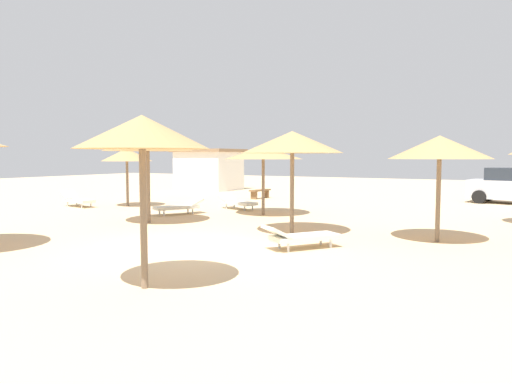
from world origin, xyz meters
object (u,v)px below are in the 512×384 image
(parasol_8, at_px, (142,133))
(lounger_0, at_px, (300,236))
(parasol_0, at_px, (292,142))
(lounger_3, at_px, (77,200))
(parasol_3, at_px, (127,155))
(lounger_2, at_px, (237,202))
(bench_0, at_px, (260,192))
(parasol_5, at_px, (440,148))
(parasol_2, at_px, (263,153))
(beach_cabana, at_px, (209,169))
(parasol_1, at_px, (148,144))
(lounger_1, at_px, (179,206))

(parasol_8, distance_m, lounger_0, 5.13)
(parasol_0, height_order, parasol_8, parasol_0)
(lounger_3, bearing_deg, parasol_3, 32.72)
(parasol_0, xyz_separation_m, lounger_2, (-4.79, 4.82, -2.34))
(lounger_0, height_order, bench_0, lounger_0)
(parasol_3, height_order, lounger_0, parasol_3)
(lounger_3, bearing_deg, parasol_5, -5.57)
(parasol_2, relative_size, lounger_3, 1.53)
(lounger_0, relative_size, beach_cabana, 0.48)
(parasol_1, xyz_separation_m, lounger_3, (-6.37, 2.42, -2.35))
(lounger_1, xyz_separation_m, lounger_3, (-5.80, 0.03, 0.01))
(parasol_8, bearing_deg, parasol_1, 131.25)
(parasol_3, xyz_separation_m, parasol_5, (13.63, -2.72, 0.16))
(parasol_8, xyz_separation_m, bench_0, (-6.59, 16.25, -2.29))
(parasol_3, height_order, beach_cabana, beach_cabana)
(parasol_8, xyz_separation_m, lounger_3, (-11.80, 8.61, -2.32))
(bench_0, relative_size, beach_cabana, 0.38)
(parasol_5, height_order, bench_0, parasol_5)
(parasol_0, bearing_deg, beach_cabana, 131.89)
(parasol_2, distance_m, parasol_8, 10.48)
(lounger_2, bearing_deg, parasol_5, -25.36)
(parasol_5, height_order, parasol_8, parasol_8)
(parasol_0, xyz_separation_m, beach_cabana, (-12.70, 14.16, -1.25))
(parasol_8, distance_m, lounger_3, 14.79)
(parasol_5, xyz_separation_m, lounger_2, (-8.68, 4.11, -2.17))
(lounger_1, bearing_deg, parasol_2, 26.22)
(lounger_0, height_order, lounger_3, lounger_3)
(parasol_1, bearing_deg, bench_0, 96.61)
(parasol_1, height_order, lounger_3, parasol_1)
(parasol_1, xyz_separation_m, parasol_3, (-4.49, 3.63, -0.35))
(bench_0, bearing_deg, parasol_5, -41.61)
(parasol_2, xyz_separation_m, parasol_5, (6.77, -2.92, 0.11))
(parasol_2, distance_m, parasol_5, 7.37)
(parasol_1, relative_size, lounger_0, 1.56)
(parasol_1, xyz_separation_m, parasol_2, (2.36, 3.83, -0.29))
(parasol_8, bearing_deg, lounger_2, 113.91)
(parasol_1, relative_size, parasol_2, 0.99)
(lounger_0, bearing_deg, lounger_1, 149.35)
(lounger_1, xyz_separation_m, lounger_2, (1.03, 2.64, 0.00))
(lounger_1, bearing_deg, parasol_0, -20.60)
(parasol_0, xyz_separation_m, parasol_3, (-9.74, 3.43, -0.33))
(parasol_5, relative_size, lounger_1, 1.40)
(parasol_0, bearing_deg, bench_0, 123.05)
(parasol_0, height_order, lounger_1, parasol_0)
(parasol_0, height_order, lounger_3, parasol_0)
(lounger_0, distance_m, lounger_2, 8.96)
(lounger_3, bearing_deg, bench_0, 55.72)
(beach_cabana, bearing_deg, bench_0, -34.38)
(parasol_1, height_order, bench_0, parasol_1)
(parasol_5, xyz_separation_m, parasol_8, (-3.71, -7.10, 0.16))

